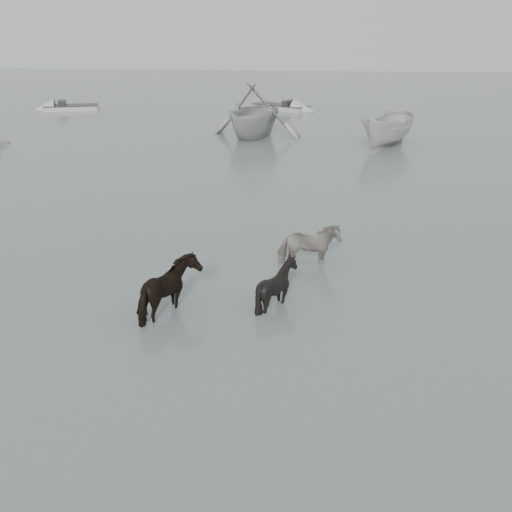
% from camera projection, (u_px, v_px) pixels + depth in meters
% --- Properties ---
extents(ground, '(140.00, 140.00, 0.00)m').
position_uv_depth(ground, '(279.00, 312.00, 15.41)').
color(ground, slate).
rests_on(ground, ground).
extents(pony_pinto, '(1.86, 1.09, 1.47)m').
position_uv_depth(pony_pinto, '(309.00, 240.00, 18.12)').
color(pony_pinto, black).
rests_on(pony_pinto, ground).
extents(pony_dark, '(1.40, 1.62, 1.58)m').
position_uv_depth(pony_dark, '(171.00, 284.00, 15.02)').
color(pony_dark, black).
rests_on(pony_dark, ground).
extents(pony_black, '(1.56, 1.46, 1.43)m').
position_uv_depth(pony_black, '(277.00, 277.00, 15.58)').
color(pony_black, black).
rests_on(pony_black, ground).
extents(rowboat_trail, '(6.64, 7.25, 3.23)m').
position_uv_depth(rowboat_trail, '(255.00, 109.00, 36.71)').
color(rowboat_trail, '#ACAEAB').
rests_on(rowboat_trail, ground).
extents(boat_small, '(4.05, 5.31, 1.94)m').
position_uv_depth(boat_small, '(388.00, 129.00, 34.24)').
color(boat_small, beige).
rests_on(boat_small, ground).
extents(skiff_outer, '(5.57, 3.01, 0.75)m').
position_uv_depth(skiff_outer, '(71.00, 105.00, 47.52)').
color(skiff_outer, '#ADACA8').
rests_on(skiff_outer, ground).
extents(skiff_mid, '(5.92, 4.41, 0.75)m').
position_uv_depth(skiff_mid, '(281.00, 105.00, 47.76)').
color(skiff_mid, '#A1A4A2').
rests_on(skiff_mid, ground).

